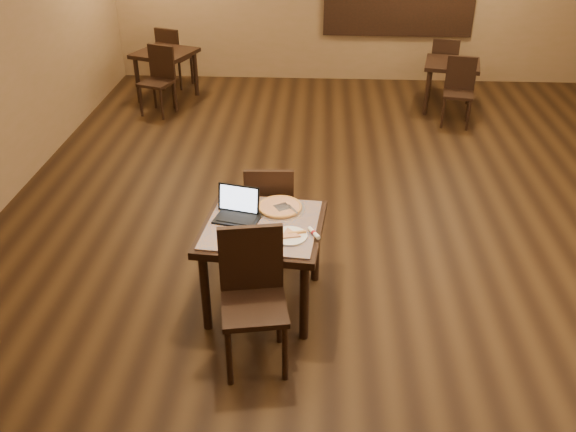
# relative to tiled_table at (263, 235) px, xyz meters

# --- Properties ---
(ground) EXTENTS (10.00, 10.00, 0.00)m
(ground) POSITION_rel_tiled_table_xyz_m (1.11, 0.96, -0.66)
(ground) COLOR black
(ground) RESTS_ON ground
(tiled_table) EXTENTS (1.00, 1.00, 0.76)m
(tiled_table) POSITION_rel_tiled_table_xyz_m (0.00, 0.00, 0.00)
(tiled_table) COLOR black
(tiled_table) RESTS_ON ground
(chair_main_near) EXTENTS (0.52, 0.52, 1.04)m
(chair_main_near) POSITION_rel_tiled_table_xyz_m (-0.02, -0.61, -0.07)
(chair_main_near) COLOR black
(chair_main_near) RESTS_ON ground
(chair_main_far) EXTENTS (0.44, 0.44, 0.97)m
(chair_main_far) POSITION_rel_tiled_table_xyz_m (0.00, 0.62, -0.11)
(chair_main_far) COLOR black
(chair_main_far) RESTS_ON ground
(laptop) EXTENTS (0.39, 0.34, 0.23)m
(laptop) POSITION_rel_tiled_table_xyz_m (-0.20, 0.10, 0.16)
(laptop) COLOR black
(laptop) RESTS_ON tiled_table
(plate) EXTENTS (0.26, 0.26, 0.01)m
(plate) POSITION_rel_tiled_table_xyz_m (0.22, -0.18, 0.11)
(plate) COLOR white
(plate) RESTS_ON tiled_table
(pizza_slice) EXTENTS (0.22, 0.22, 0.02)m
(pizza_slice) POSITION_rel_tiled_table_xyz_m (0.22, -0.18, 0.13)
(pizza_slice) COLOR beige
(pizza_slice) RESTS_ON plate
(pizza_pan) EXTENTS (0.40, 0.40, 0.01)m
(pizza_pan) POSITION_rel_tiled_table_xyz_m (0.12, 0.24, 0.11)
(pizza_pan) COLOR silver
(pizza_pan) RESTS_ON tiled_table
(pizza_whole) EXTENTS (0.36, 0.36, 0.03)m
(pizza_whole) POSITION_rel_tiled_table_xyz_m (0.12, 0.24, 0.12)
(pizza_whole) COLOR beige
(pizza_whole) RESTS_ON pizza_pan
(spatula) EXTENTS (0.23, 0.29, 0.01)m
(spatula) POSITION_rel_tiled_table_xyz_m (0.14, 0.22, 0.13)
(spatula) COLOR silver
(spatula) RESTS_ON pizza_whole
(napkin_roll) EXTENTS (0.10, 0.15, 0.04)m
(napkin_roll) POSITION_rel_tiled_table_xyz_m (0.40, -0.14, 0.12)
(napkin_roll) COLOR white
(napkin_roll) RESTS_ON tiled_table
(other_table_a) EXTENTS (0.87, 0.87, 0.70)m
(other_table_a) POSITION_rel_tiled_table_xyz_m (2.28, 4.63, -0.08)
(other_table_a) COLOR black
(other_table_a) RESTS_ON ground
(other_table_a_chair_near) EXTENTS (0.46, 0.46, 0.90)m
(other_table_a_chair_near) POSITION_rel_tiled_table_xyz_m (2.30, 4.10, -0.15)
(other_table_a_chair_near) COLOR black
(other_table_a_chair_near) RESTS_ON ground
(other_table_a_chair_far) EXTENTS (0.46, 0.46, 0.90)m
(other_table_a_chair_far) POSITION_rel_tiled_table_xyz_m (2.27, 5.15, -0.15)
(other_table_a_chair_far) COLOR black
(other_table_a_chair_far) RESTS_ON ground
(other_table_b) EXTENTS (1.00, 1.00, 0.73)m
(other_table_b) POSITION_rel_tiled_table_xyz_m (-1.89, 4.85, -0.05)
(other_table_b) COLOR black
(other_table_b) RESTS_ON ground
(other_table_b_chair_near) EXTENTS (0.52, 0.52, 0.94)m
(other_table_b_chair_near) POSITION_rel_tiled_table_xyz_m (-1.86, 4.29, -0.13)
(other_table_b_chair_near) COLOR black
(other_table_b_chair_near) RESTS_ON ground
(other_table_b_chair_far) EXTENTS (0.52, 0.52, 0.94)m
(other_table_b_chair_far) POSITION_rel_tiled_table_xyz_m (-1.92, 5.40, -0.13)
(other_table_b_chair_far) COLOR black
(other_table_b_chair_far) RESTS_ON ground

